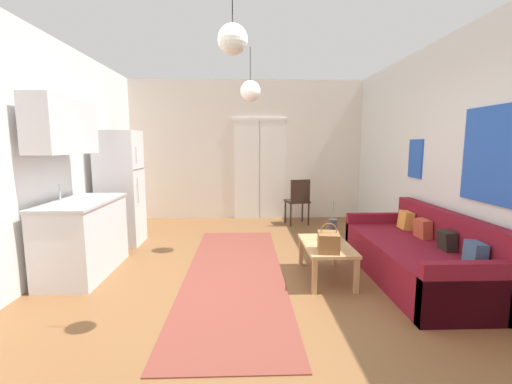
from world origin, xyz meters
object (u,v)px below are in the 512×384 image
(accent_chair, at_px, (298,199))
(pendant_lamp_far, at_px, (250,91))
(pendant_lamp_near, at_px, (233,39))
(handbag, at_px, (329,242))
(coffee_table, at_px, (326,248))
(refrigerator, at_px, (120,188))
(couch, at_px, (420,257))
(bamboo_vase, at_px, (333,230))

(accent_chair, relative_size, pendant_lamp_far, 1.24)
(pendant_lamp_near, bearing_deg, handbag, 41.71)
(coffee_table, distance_m, accent_chair, 2.69)
(coffee_table, bearing_deg, refrigerator, 152.13)
(couch, xyz_separation_m, bamboo_vase, (-0.96, 0.25, 0.27))
(handbag, distance_m, accent_chair, 2.96)
(couch, distance_m, handbag, 1.16)
(couch, bearing_deg, handbag, -170.20)
(coffee_table, height_order, pendant_lamp_far, pendant_lamp_far)
(couch, height_order, bamboo_vase, bamboo_vase)
(pendant_lamp_near, bearing_deg, bamboo_vase, 49.07)
(pendant_lamp_far, bearing_deg, accent_chair, 60.48)
(refrigerator, distance_m, pendant_lamp_far, 2.50)
(refrigerator, bearing_deg, bamboo_vase, -24.43)
(couch, relative_size, refrigerator, 1.23)
(refrigerator, xyz_separation_m, pendant_lamp_far, (2.01, -0.51, 1.40))
(bamboo_vase, relative_size, accent_chair, 0.53)
(handbag, bearing_deg, couch, 9.80)
(coffee_table, bearing_deg, couch, -4.45)
(bamboo_vase, height_order, pendant_lamp_far, pendant_lamp_far)
(bamboo_vase, bearing_deg, coffee_table, -123.91)
(couch, height_order, handbag, couch)
(couch, distance_m, pendant_lamp_far, 2.99)
(bamboo_vase, xyz_separation_m, pendant_lamp_far, (-0.97, 0.84, 1.74))
(bamboo_vase, xyz_separation_m, accent_chair, (-0.02, 2.52, -0.03))
(refrigerator, xyz_separation_m, pendant_lamp_near, (1.83, -2.67, 1.45))
(pendant_lamp_near, bearing_deg, refrigerator, 124.51)
(coffee_table, bearing_deg, pendant_lamp_far, 130.53)
(accent_chair, bearing_deg, refrigerator, 10.68)
(couch, relative_size, bamboo_vase, 4.59)
(refrigerator, relative_size, pendant_lamp_near, 2.76)
(handbag, relative_size, pendant_lamp_far, 0.43)
(bamboo_vase, bearing_deg, accent_chair, 90.47)
(bamboo_vase, bearing_deg, handbag, -109.69)
(refrigerator, relative_size, accent_chair, 1.97)
(couch, relative_size, coffee_table, 2.34)
(coffee_table, distance_m, handbag, 0.32)
(coffee_table, distance_m, bamboo_vase, 0.27)
(couch, distance_m, bamboo_vase, 1.02)
(couch, relative_size, pendant_lamp_near, 3.41)
(handbag, height_order, pendant_lamp_near, pendant_lamp_near)
(accent_chair, height_order, pendant_lamp_near, pendant_lamp_near)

